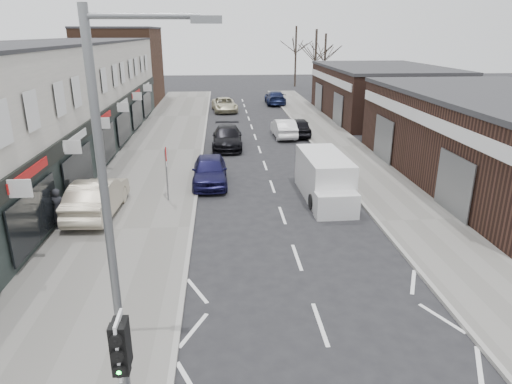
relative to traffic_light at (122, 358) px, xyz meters
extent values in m
plane|color=black|center=(4.40, 2.02, -2.41)|extent=(160.00, 160.00, 0.00)
cube|color=slate|center=(-2.35, 24.02, -2.35)|extent=(5.50, 64.00, 0.12)
cube|color=slate|center=(10.15, 24.02, -2.35)|extent=(3.50, 64.00, 0.12)
cube|color=silver|center=(-9.10, 21.52, 1.14)|extent=(8.00, 41.00, 7.10)
cube|color=#462C1E|center=(-9.10, 47.02, 1.59)|extent=(8.00, 10.00, 8.00)
cube|color=#331D17|center=(16.90, 16.02, -0.16)|extent=(10.00, 18.00, 4.50)
cube|color=#331D17|center=(16.90, 36.02, -0.16)|extent=(10.00, 16.00, 4.50)
cube|color=silver|center=(0.00, 0.02, 0.26)|extent=(0.05, 0.55, 1.10)
cube|color=black|center=(0.00, -0.10, 0.26)|extent=(0.28, 0.22, 0.95)
sphere|color=#0CE533|center=(0.00, -0.22, -0.04)|extent=(0.18, 0.18, 0.18)
cube|color=black|center=(0.00, 0.14, 0.26)|extent=(0.26, 0.20, 0.90)
cylinder|color=slate|center=(-0.30, 1.22, 1.71)|extent=(0.16, 0.16, 8.00)
cylinder|color=slate|center=(0.60, 1.22, 5.51)|extent=(1.80, 0.10, 0.10)
cube|color=slate|center=(1.60, 1.22, 5.46)|extent=(0.50, 0.22, 0.12)
cylinder|color=slate|center=(-0.80, 14.02, -1.04)|extent=(0.07, 0.07, 2.50)
cube|color=white|center=(-0.75, 14.02, -0.44)|extent=(0.04, 0.45, 0.25)
cube|color=silver|center=(6.71, 14.32, -1.36)|extent=(2.03, 4.69, 2.12)
cube|color=silver|center=(6.71, 11.60, -1.86)|extent=(1.89, 0.85, 1.11)
cylinder|color=black|center=(5.85, 12.70, -2.06)|extent=(0.22, 0.71, 0.71)
cylinder|color=black|center=(7.58, 12.70, -2.06)|extent=(0.22, 0.71, 0.71)
cylinder|color=black|center=(5.85, 15.94, -2.06)|extent=(0.22, 0.71, 0.71)
cylinder|color=black|center=(7.58, 15.94, -2.06)|extent=(0.22, 0.71, 0.71)
imported|color=#B6AA92|center=(-3.67, 12.53, -1.49)|extent=(1.87, 4.92, 1.60)
imported|color=black|center=(-4.80, 10.98, -1.43)|extent=(0.65, 0.44, 1.74)
imported|color=#14133C|center=(1.13, 16.68, -1.65)|extent=(1.84, 4.49, 1.52)
imported|color=black|center=(2.20, 24.77, -1.69)|extent=(2.13, 5.05, 1.45)
imported|color=#BFB898|center=(2.20, 40.17, -1.73)|extent=(2.77, 5.17, 1.38)
imported|color=silver|center=(6.60, 27.78, -1.71)|extent=(1.62, 4.30, 1.40)
imported|color=black|center=(7.80, 28.19, -1.71)|extent=(1.81, 4.20, 1.41)
imported|color=#131B3E|center=(7.90, 44.64, -1.67)|extent=(2.16, 5.14, 1.48)
camera|label=1|loc=(1.79, -6.56, 5.27)|focal=32.00mm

